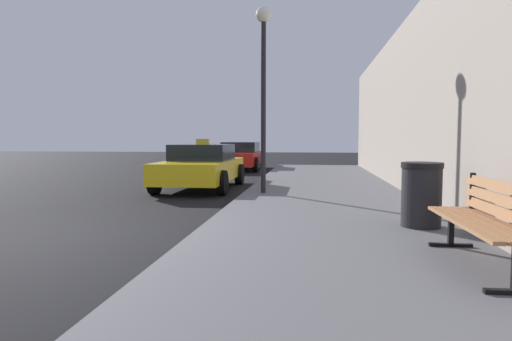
% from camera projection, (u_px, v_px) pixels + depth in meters
% --- Properties ---
extents(ground_plane, '(80.00, 80.00, 0.00)m').
position_uv_depth(ground_plane, '(56.00, 240.00, 6.36)').
color(ground_plane, black).
extents(sidewalk, '(4.00, 32.00, 0.15)m').
position_uv_depth(sidewalk, '(340.00, 243.00, 5.86)').
color(sidewalk, '#5B5B60').
rests_on(sidewalk, ground_plane).
extents(bench, '(0.53, 1.90, 0.89)m').
position_uv_depth(bench, '(488.00, 216.00, 4.46)').
color(bench, '#9E6B42').
rests_on(bench, sidewalk).
extents(trash_bin, '(0.59, 0.59, 0.94)m').
position_uv_depth(trash_bin, '(421.00, 194.00, 6.51)').
color(trash_bin, black).
rests_on(trash_bin, sidewalk).
extents(street_lamp, '(0.36, 0.36, 4.34)m').
position_uv_depth(street_lamp, '(263.00, 67.00, 10.40)').
color(street_lamp, black).
rests_on(street_lamp, sidewalk).
extents(car_yellow, '(2.00, 4.28, 1.43)m').
position_uv_depth(car_yellow, '(201.00, 166.00, 12.76)').
color(car_yellow, yellow).
rests_on(car_yellow, ground_plane).
extents(car_red, '(1.97, 4.28, 1.27)m').
position_uv_depth(car_red, '(240.00, 156.00, 20.51)').
color(car_red, red).
rests_on(car_red, ground_plane).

